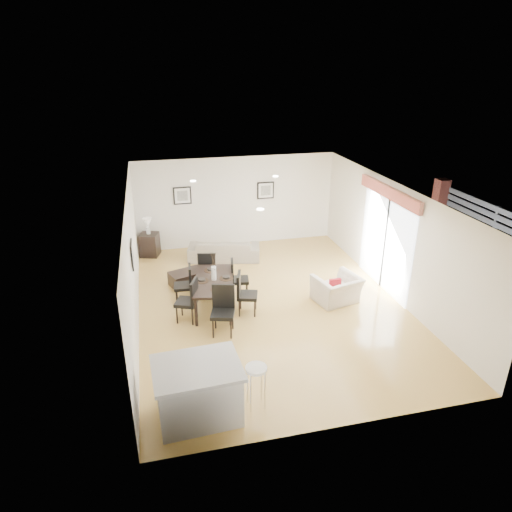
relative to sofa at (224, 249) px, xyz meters
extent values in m
plane|color=tan|center=(0.60, -2.89, -0.29)|extent=(8.00, 8.00, 0.00)
cube|color=silver|center=(0.60, 1.11, 1.06)|extent=(6.00, 0.04, 2.70)
cube|color=silver|center=(0.60, -6.89, 1.06)|extent=(6.00, 0.04, 2.70)
cube|color=silver|center=(-2.40, -2.89, 1.06)|extent=(0.04, 8.00, 2.70)
cube|color=silver|center=(3.60, -2.89, 1.06)|extent=(0.04, 8.00, 2.70)
cube|color=white|center=(0.60, -2.89, 2.41)|extent=(6.00, 8.00, 0.02)
imported|color=gray|center=(0.00, 0.00, 0.00)|extent=(2.14, 1.22, 0.59)
imported|color=silver|center=(2.15, -3.10, 0.03)|extent=(1.17, 1.08, 0.64)
imported|color=#3C5B27|center=(6.50, -3.08, 0.00)|extent=(0.68, 0.64, 0.60)
imported|color=#3C5B27|center=(6.41, -1.18, 0.08)|extent=(0.46, 0.46, 0.74)
cube|color=black|center=(-0.68, -2.71, 0.38)|extent=(1.15, 1.82, 0.06)
cylinder|color=black|center=(-1.19, -3.42, 0.03)|extent=(0.07, 0.07, 0.65)
cylinder|color=black|center=(-0.90, -1.87, 0.03)|extent=(0.07, 0.07, 0.65)
cylinder|color=black|center=(-0.47, -3.56, 0.03)|extent=(0.07, 0.07, 0.65)
cylinder|color=black|center=(-0.17, -2.00, 0.03)|extent=(0.07, 0.07, 0.65)
cube|color=black|center=(-1.36, -3.14, 0.15)|extent=(0.58, 0.58, 0.08)
cube|color=black|center=(-1.18, -3.21, 0.43)|extent=(0.22, 0.43, 0.53)
cylinder|color=black|center=(-1.45, -2.91, -0.09)|extent=(0.03, 0.03, 0.40)
cylinder|color=black|center=(-1.13, -3.04, -0.09)|extent=(0.03, 0.03, 0.40)
cylinder|color=black|center=(-1.59, -3.23, -0.09)|extent=(0.03, 0.03, 0.40)
cylinder|color=black|center=(-1.27, -3.36, -0.09)|extent=(0.03, 0.03, 0.40)
cube|color=black|center=(-1.36, -2.29, 0.12)|extent=(0.45, 0.45, 0.07)
cube|color=black|center=(-1.18, -2.30, 0.38)|extent=(0.09, 0.41, 0.49)
cylinder|color=black|center=(-1.51, -2.11, -0.11)|extent=(0.03, 0.03, 0.38)
cylinder|color=black|center=(-1.19, -2.14, -0.11)|extent=(0.03, 0.03, 0.38)
cylinder|color=black|center=(-1.53, -2.43, -0.11)|extent=(0.03, 0.03, 0.38)
cylinder|color=black|center=(-1.21, -2.46, -0.11)|extent=(0.03, 0.03, 0.38)
cube|color=black|center=(0.00, -3.14, 0.14)|extent=(0.55, 0.55, 0.08)
cube|color=black|center=(-0.19, -3.08, 0.42)|extent=(0.18, 0.44, 0.52)
cylinder|color=black|center=(0.11, -3.35, -0.09)|extent=(0.03, 0.03, 0.40)
cylinder|color=black|center=(-0.22, -3.25, -0.09)|extent=(0.03, 0.03, 0.40)
cylinder|color=black|center=(0.21, -3.02, -0.09)|extent=(0.03, 0.03, 0.40)
cylinder|color=black|center=(-0.12, -2.92, -0.09)|extent=(0.03, 0.03, 0.40)
cube|color=black|center=(0.00, -2.29, 0.12)|extent=(0.48, 0.48, 0.07)
cube|color=black|center=(-0.18, -2.26, 0.38)|extent=(0.12, 0.42, 0.50)
cylinder|color=black|center=(0.13, -2.47, -0.10)|extent=(0.03, 0.03, 0.38)
cylinder|color=black|center=(-0.19, -2.42, -0.10)|extent=(0.03, 0.03, 0.38)
cylinder|color=black|center=(0.18, -2.15, -0.10)|extent=(0.03, 0.03, 0.38)
cylinder|color=black|center=(-0.14, -2.10, -0.10)|extent=(0.03, 0.03, 0.38)
cube|color=black|center=(-0.68, -3.84, 0.17)|extent=(0.58, 0.58, 0.08)
cube|color=black|center=(-0.62, -3.65, 0.47)|extent=(0.47, 0.19, 0.56)
cylinder|color=black|center=(-0.91, -3.97, -0.08)|extent=(0.04, 0.04, 0.43)
cylinder|color=black|center=(-0.81, -3.62, -0.08)|extent=(0.04, 0.04, 0.43)
cylinder|color=black|center=(-0.56, -4.07, -0.08)|extent=(0.04, 0.04, 0.43)
cylinder|color=black|center=(-0.45, -3.72, -0.08)|extent=(0.04, 0.04, 0.43)
cube|color=black|center=(-0.68, -1.58, 0.14)|extent=(0.51, 0.51, 0.08)
cube|color=black|center=(-0.72, -1.77, 0.41)|extent=(0.44, 0.15, 0.52)
cylinder|color=black|center=(-0.48, -1.45, -0.10)|extent=(0.03, 0.03, 0.40)
cylinder|color=black|center=(-0.55, -1.78, -0.10)|extent=(0.03, 0.03, 0.40)
cylinder|color=black|center=(-0.81, -1.38, -0.10)|extent=(0.03, 0.03, 0.40)
cylinder|color=black|center=(-0.88, -1.71, -0.10)|extent=(0.03, 0.03, 0.40)
cylinder|color=white|center=(-0.68, -2.71, 0.58)|extent=(0.11, 0.11, 0.33)
cylinder|color=#312116|center=(-0.40, -2.71, 0.42)|extent=(0.32, 0.32, 0.01)
cylinder|color=black|center=(-0.40, -2.71, 0.45)|extent=(0.17, 0.17, 0.05)
cylinder|color=#312116|center=(-0.68, -2.20, 0.42)|extent=(0.32, 0.32, 0.01)
cylinder|color=black|center=(-0.68, -2.20, 0.45)|extent=(0.17, 0.17, 0.05)
cylinder|color=#312116|center=(-0.96, -2.71, 0.42)|extent=(0.32, 0.32, 0.01)
cylinder|color=black|center=(-0.96, -2.71, 0.45)|extent=(0.17, 0.17, 0.05)
cylinder|color=#312116|center=(-0.68, -3.22, 0.42)|extent=(0.32, 0.32, 0.01)
cylinder|color=black|center=(-0.68, -3.22, 0.45)|extent=(0.17, 0.17, 0.05)
cube|color=black|center=(-1.17, -1.38, -0.12)|extent=(1.01, 0.80, 0.35)
cube|color=black|center=(-2.06, 0.76, 0.04)|extent=(0.63, 0.63, 0.67)
cylinder|color=white|center=(-2.06, 0.76, 0.48)|extent=(0.11, 0.11, 0.20)
cone|color=white|center=(-2.06, 0.76, 0.71)|extent=(0.25, 0.25, 0.27)
cube|color=maroon|center=(2.06, -3.20, 0.21)|extent=(0.28, 0.10, 0.27)
cube|color=silver|center=(-1.46, -6.12, 0.15)|extent=(1.30, 1.01, 0.89)
cube|color=#ABABAD|center=(-1.46, -6.12, 0.63)|extent=(1.41, 1.12, 0.06)
cylinder|color=white|center=(-0.52, -6.12, 0.45)|extent=(0.35, 0.35, 0.05)
cylinder|color=silver|center=(-0.40, -6.00, 0.08)|extent=(0.02, 0.02, 0.75)
cylinder|color=silver|center=(-0.63, -6.00, 0.08)|extent=(0.02, 0.02, 0.75)
cylinder|color=silver|center=(-0.63, -6.24, 0.08)|extent=(0.02, 0.02, 0.75)
cylinder|color=silver|center=(-0.40, -6.24, 0.08)|extent=(0.02, 0.02, 0.75)
cube|color=black|center=(-1.00, 1.08, 1.36)|extent=(0.52, 0.03, 0.52)
cube|color=white|center=(-1.00, 1.08, 1.36)|extent=(0.44, 0.04, 0.44)
cube|color=#5E5F59|center=(-1.00, 1.08, 1.36)|extent=(0.30, 0.04, 0.30)
cube|color=black|center=(1.50, 1.08, 1.36)|extent=(0.52, 0.03, 0.52)
cube|color=white|center=(1.50, 1.08, 1.36)|extent=(0.44, 0.04, 0.44)
cube|color=#5E5F59|center=(1.50, 1.08, 1.36)|extent=(0.30, 0.04, 0.30)
cube|color=black|center=(-2.37, -3.09, 1.36)|extent=(0.03, 0.52, 0.52)
cube|color=white|center=(-2.37, -3.09, 1.36)|extent=(0.04, 0.44, 0.44)
cube|color=#5E5F59|center=(-2.37, -3.09, 1.36)|extent=(0.04, 0.30, 0.30)
cube|color=white|center=(3.58, -2.59, 0.83)|extent=(0.02, 2.40, 2.25)
cube|color=black|center=(3.56, -2.59, 0.83)|extent=(0.03, 0.05, 2.25)
cube|color=black|center=(3.56, -2.59, 1.98)|extent=(0.03, 2.50, 0.05)
cube|color=maroon|center=(3.52, -2.59, 2.14)|extent=(0.10, 2.70, 0.28)
plane|color=gray|center=(5.60, -2.59, -0.29)|extent=(6.00, 6.00, 0.00)
cube|color=#29292B|center=(6.80, -2.59, 0.61)|extent=(0.08, 5.50, 1.80)
cube|color=brown|center=(6.65, -0.19, 0.71)|extent=(0.35, 0.35, 2.00)
camera|label=1|loc=(-1.90, -11.92, 4.97)|focal=32.00mm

